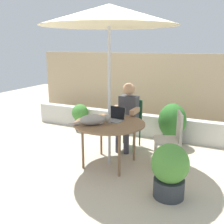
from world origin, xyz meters
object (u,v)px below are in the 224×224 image
Objects in this scene: cat at (94,120)px; potted_plant_near_fence at (80,115)px; patio_umbrella at (109,15)px; potted_plant_by_chair at (172,123)px; chair_occupied at (130,119)px; laptop at (115,116)px; chair_empty at (173,135)px; potted_plant_corner at (170,170)px; patio_table at (109,126)px; person_seated at (127,113)px.

cat reaches higher than potted_plant_near_fence.
potted_plant_by_chair is at bearing 60.16° from patio_umbrella.
chair_occupied is 0.79m from laptop.
potted_plant_near_fence is at bearing 161.77° from chair_occupied.
chair_empty is 1.26× the size of potted_plant_corner.
cat is 0.93× the size of potted_plant_near_fence.
laptop is 0.39× the size of potted_plant_by_chair.
potted_plant_by_chair is 1.17× the size of potted_plant_corner.
potted_plant_corner is (1.27, -0.34, -0.42)m from cat.
laptop reaches higher than patio_table.
person_seated is at bearing 80.91° from cat.
potted_plant_corner is (1.12, -1.31, -0.33)m from person_seated.
patio_table is at bearing 53.86° from cat.
person_seated reaches higher than potted_plant_by_chair.
patio_umbrella is 4.45× the size of cat.
laptop is at bearing 146.74° from potted_plant_corner.
patio_table reaches higher than potted_plant_near_fence.
potted_plant_near_fence is (-1.42, 0.47, -0.19)m from chair_occupied.
chair_occupied is 1.85m from potted_plant_corner.
patio_table is at bearing 153.87° from potted_plant_corner.
chair_empty is at bearing 10.19° from laptop.
person_seated is at bearing 90.00° from patio_umbrella.
patio_umbrella is 1.79m from person_seated.
cat is (-0.16, -0.21, -1.53)m from patio_umbrella.
potted_plant_near_fence is (-2.36, 1.05, -0.19)m from chair_empty.
potted_plant_by_chair is at bearing 59.20° from cat.
chair_empty is at bearing 19.52° from patio_table.
potted_plant_by_chair is at bearing 102.07° from potted_plant_corner.
chair_empty is at bearing -31.58° from chair_occupied.
potted_plant_by_chair is (2.14, -0.11, 0.11)m from potted_plant_near_fence.
patio_umbrella reaches higher than potted_plant_corner.
chair_empty is at bearing 100.91° from potted_plant_corner.
potted_plant_near_fence is at bearing 135.66° from patio_table.
cat is (-1.10, -0.55, 0.26)m from chair_empty.
potted_plant_corner is (1.12, -0.55, -1.95)m from patio_umbrella.
laptop reaches higher than chair_empty.
person_seated is at bearing -90.00° from chair_occupied.
laptop is 0.45× the size of potted_plant_corner.
person_seated reaches higher than chair_occupied.
person_seated is (0.00, 0.76, -1.63)m from patio_umbrella.
person_seated is (-0.95, 0.42, 0.17)m from chair_empty.
laptop is at bearing 82.28° from patio_umbrella.
chair_occupied is at bearing 82.17° from cat.
laptop is at bearing -169.81° from chair_empty.
chair_empty is 1.51× the size of potted_plant_near_fence.
laptop is (0.02, -0.59, 0.07)m from person_seated.
potted_plant_corner is at bearing -79.09° from chair_empty.
potted_plant_corner is at bearing -49.48° from person_seated.
patio_table is 3.48× the size of laptop.
chair_occupied is 1.50m from potted_plant_near_fence.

